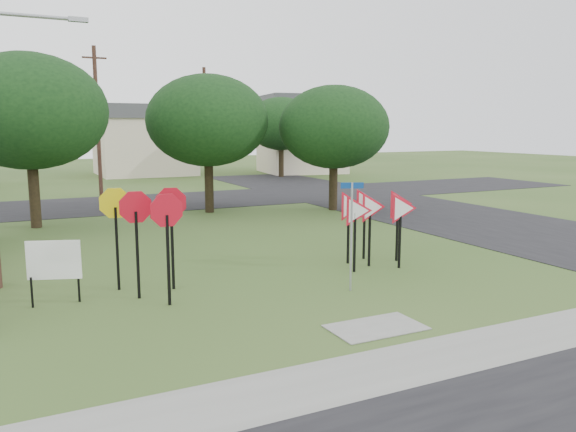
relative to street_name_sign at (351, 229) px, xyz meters
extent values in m
plane|color=#324E1D|center=(-0.99, -0.19, -1.63)|extent=(140.00, 140.00, 0.00)
cube|color=gray|center=(-0.99, -4.39, -1.62)|extent=(30.00, 1.60, 0.02)
cube|color=#324E1D|center=(-0.99, -5.59, -1.62)|extent=(30.00, 0.80, 0.02)
cube|color=black|center=(11.01, 9.81, -1.62)|extent=(8.00, 50.00, 0.02)
cube|color=black|center=(-0.99, 19.81, -1.62)|extent=(60.00, 8.00, 0.02)
cube|color=gray|center=(-0.99, -2.59, -1.62)|extent=(2.00, 1.20, 0.02)
cylinder|color=#9B9DA3|center=(0.00, 0.00, -0.22)|extent=(0.06, 0.06, 2.83)
cube|color=navy|center=(0.00, 0.00, 1.12)|extent=(0.55, 0.23, 0.15)
cube|color=black|center=(-5.08, 1.74, -0.54)|extent=(0.07, 0.07, 2.18)
cube|color=black|center=(-4.10, 2.18, -0.54)|extent=(0.07, 0.07, 2.18)
cube|color=black|center=(-4.53, 0.87, -0.54)|extent=(0.07, 0.07, 2.18)
cube|color=black|center=(-5.41, 2.72, -0.54)|extent=(0.07, 0.07, 2.18)
cube|color=black|center=(1.13, 1.59, -0.75)|extent=(0.06, 0.06, 1.77)
cube|color=black|center=(1.92, 1.98, -0.75)|extent=(0.06, 0.06, 1.77)
cube|color=black|center=(2.61, 1.39, -0.75)|extent=(0.06, 0.06, 1.77)
cube|color=black|center=(1.53, 2.57, -0.75)|extent=(0.06, 0.06, 1.77)
cube|color=black|center=(2.31, 2.87, -0.75)|extent=(0.06, 0.06, 1.77)
cube|color=black|center=(3.10, 2.18, -0.75)|extent=(0.06, 0.06, 1.77)
cube|color=black|center=(-7.49, 2.09, -1.27)|extent=(0.05, 0.05, 0.73)
cube|color=black|center=(-6.44, 2.09, -1.27)|extent=(0.05, 0.05, 0.73)
cube|color=white|center=(-6.97, 2.09, -0.54)|extent=(1.20, 0.44, 0.94)
cylinder|color=#9B9DA3|center=(-7.09, 4.21, 5.37)|extent=(2.40, 0.10, 0.10)
cube|color=#9B9DA3|center=(-5.89, 4.21, 5.37)|extent=(0.50, 0.18, 0.12)
cylinder|color=#462C20|center=(-2.99, 23.81, 2.87)|extent=(0.24, 0.24, 9.00)
cube|color=#462C20|center=(-2.99, 23.81, 6.67)|extent=(1.40, 0.10, 0.10)
cylinder|color=#462C20|center=(5.01, 27.81, 2.62)|extent=(0.24, 0.24, 8.50)
cube|color=#462C20|center=(5.01, 27.81, 6.17)|extent=(1.40, 0.10, 0.10)
cube|color=beige|center=(3.01, 39.81, 0.87)|extent=(8.00, 8.00, 5.00)
cube|color=#47484C|center=(3.01, 39.81, 3.97)|extent=(8.40, 8.40, 1.20)
cube|color=beige|center=(17.01, 35.81, 1.37)|extent=(7.91, 7.91, 6.00)
cube|color=#47484C|center=(17.01, 35.81, 4.97)|extent=(8.30, 8.30, 1.20)
cylinder|color=#2D2313|center=(-6.99, 13.81, -0.32)|extent=(0.44, 0.44, 2.62)
ellipsoid|color=black|center=(-6.99, 13.81, 3.23)|extent=(6.40, 6.40, 4.80)
cylinder|color=#2D2313|center=(1.01, 14.81, -0.41)|extent=(0.44, 0.44, 2.45)
ellipsoid|color=black|center=(1.01, 14.81, 2.92)|extent=(6.00, 6.00, 4.50)
cylinder|color=#2D2313|center=(7.01, 12.81, -0.49)|extent=(0.44, 0.44, 2.27)
ellipsoid|color=black|center=(7.01, 12.81, 2.60)|extent=(5.60, 5.60, 4.20)
cylinder|color=#2D2313|center=(13.01, 31.81, -0.41)|extent=(0.44, 0.44, 2.45)
ellipsoid|color=black|center=(13.01, 31.81, 2.92)|extent=(6.00, 6.00, 4.50)
camera|label=1|loc=(-7.64, -11.99, 2.55)|focal=35.00mm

